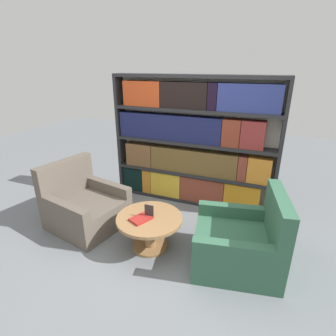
# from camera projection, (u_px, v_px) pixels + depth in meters

# --- Properties ---
(ground_plane) EXTENTS (14.00, 14.00, 0.00)m
(ground_plane) POSITION_uv_depth(u_px,v_px,m) (155.00, 253.00, 3.29)
(ground_plane) COLOR slate
(bookshelf) EXTENTS (2.65, 0.30, 2.07)m
(bookshelf) POSITION_uv_depth(u_px,v_px,m) (192.00, 144.00, 4.21)
(bookshelf) COLOR silver
(bookshelf) RESTS_ON ground_plane
(armchair_left) EXTENTS (1.10, 1.06, 0.93)m
(armchair_left) POSITION_uv_depth(u_px,v_px,m) (84.00, 206.00, 3.80)
(armchair_left) COLOR brown
(armchair_left) RESTS_ON ground_plane
(armchair_right) EXTENTS (1.10, 1.06, 0.93)m
(armchair_right) POSITION_uv_depth(u_px,v_px,m) (241.00, 243.00, 3.02)
(armchair_right) COLOR #336047
(armchair_right) RESTS_ON ground_plane
(coffee_table) EXTENTS (0.82, 0.82, 0.44)m
(coffee_table) POSITION_uv_depth(u_px,v_px,m) (150.00, 226.00, 3.29)
(coffee_table) COLOR olive
(coffee_table) RESTS_ON ground_plane
(table_sign) EXTENTS (0.12, 0.06, 0.17)m
(table_sign) POSITION_uv_depth(u_px,v_px,m) (149.00, 212.00, 3.22)
(table_sign) COLOR black
(table_sign) RESTS_ON coffee_table
(stray_book) EXTENTS (0.27, 0.30, 0.03)m
(stray_book) POSITION_uv_depth(u_px,v_px,m) (141.00, 219.00, 3.19)
(stray_book) COLOR maroon
(stray_book) RESTS_ON coffee_table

